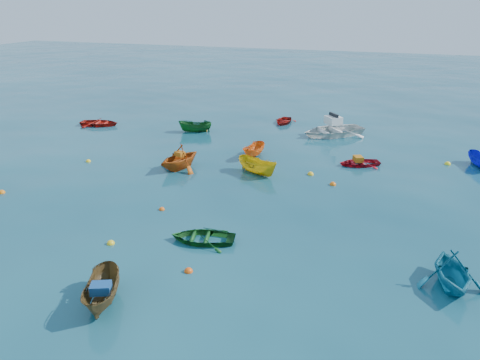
% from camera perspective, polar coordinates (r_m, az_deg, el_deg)
% --- Properties ---
extents(ground, '(160.00, 160.00, 0.00)m').
position_cam_1_polar(ground, '(22.46, -4.15, -5.36)').
color(ground, '#0A3A4D').
rests_on(ground, ground).
extents(sampan_brown_mid, '(2.12, 3.10, 1.12)m').
position_cam_1_polar(sampan_brown_mid, '(17.76, -16.25, -14.22)').
color(sampan_brown_mid, brown).
rests_on(sampan_brown_mid, ground).
extents(dinghy_orange_w, '(3.58, 3.84, 1.65)m').
position_cam_1_polar(dinghy_orange_w, '(29.79, -7.34, 1.41)').
color(dinghy_orange_w, '#C05212').
rests_on(dinghy_orange_w, ground).
extents(sampan_yellow_mid, '(3.13, 2.26, 1.14)m').
position_cam_1_polar(sampan_yellow_mid, '(28.65, 2.14, 0.75)').
color(sampan_yellow_mid, gold).
rests_on(sampan_yellow_mid, ground).
extents(dinghy_green_e, '(3.21, 2.58, 0.59)m').
position_cam_1_polar(dinghy_green_e, '(20.99, -4.53, -7.42)').
color(dinghy_green_e, '#12501A').
rests_on(dinghy_green_e, ground).
extents(dinghy_cyan_se, '(2.99, 3.31, 1.52)m').
position_cam_1_polar(dinghy_cyan_se, '(19.59, 24.18, -11.71)').
color(dinghy_cyan_se, teal).
rests_on(dinghy_cyan_se, ground).
extents(dinghy_red_nw, '(3.58, 2.85, 0.67)m').
position_cam_1_polar(dinghy_red_nw, '(41.40, -16.73, 6.37)').
color(dinghy_red_nw, '#A6160D').
rests_on(dinghy_red_nw, ground).
extents(sampan_orange_n, '(1.31, 2.70, 1.00)m').
position_cam_1_polar(sampan_orange_n, '(31.75, 1.72, 2.85)').
color(sampan_orange_n, orange).
rests_on(sampan_orange_n, ground).
extents(dinghy_red_ne, '(3.18, 2.82, 0.54)m').
position_cam_1_polar(dinghy_red_ne, '(31.09, 14.31, 1.76)').
color(dinghy_red_ne, '#B30E1B').
rests_on(dinghy_red_ne, ground).
extents(sampan_blue_far, '(1.88, 2.79, 1.01)m').
position_cam_1_polar(sampan_blue_far, '(33.49, 27.23, 1.41)').
color(sampan_blue_far, '#0E10BA').
rests_on(sampan_blue_far, ground).
extents(dinghy_red_far, '(1.86, 2.60, 0.54)m').
position_cam_1_polar(dinghy_red_far, '(40.72, 5.33, 6.95)').
color(dinghy_red_far, '#9D120D').
rests_on(dinghy_red_far, ground).
extents(sampan_green_far, '(2.82, 1.75, 1.02)m').
position_cam_1_polar(sampan_green_far, '(37.91, -5.47, 5.85)').
color(sampan_green_far, '#13521B').
rests_on(sampan_green_far, ground).
extents(motorboat_white, '(6.16, 5.99, 1.64)m').
position_cam_1_polar(motorboat_white, '(37.55, 11.19, 5.39)').
color(motorboat_white, white).
rests_on(motorboat_white, ground).
extents(tarp_blue_a, '(0.83, 0.74, 0.33)m').
position_cam_1_polar(tarp_blue_a, '(17.23, -16.61, -12.53)').
color(tarp_blue_a, '#184A8B').
rests_on(tarp_blue_a, sampan_brown_mid).
extents(tarp_orange_a, '(0.70, 0.61, 0.28)m').
position_cam_1_polar(tarp_orange_a, '(29.51, -7.36, 3.20)').
color(tarp_orange_a, orange).
rests_on(tarp_orange_a, dinghy_orange_w).
extents(tarp_orange_b, '(0.77, 0.85, 0.33)m').
position_cam_1_polar(tarp_orange_b, '(30.91, 14.21, 2.52)').
color(tarp_orange_b, '#BC6B13').
rests_on(tarp_orange_b, dinghy_red_ne).
extents(buoy_or_a, '(0.36, 0.36, 0.36)m').
position_cam_1_polar(buoy_or_a, '(29.00, -27.03, -1.42)').
color(buoy_or_a, orange).
rests_on(buoy_or_a, ground).
extents(buoy_ye_a, '(0.35, 0.35, 0.35)m').
position_cam_1_polar(buoy_ye_a, '(21.46, -15.47, -7.51)').
color(buoy_ye_a, yellow).
rests_on(buoy_ye_a, ground).
extents(buoy_or_b, '(0.35, 0.35, 0.35)m').
position_cam_1_polar(buoy_or_b, '(18.89, -6.29, -11.04)').
color(buoy_or_b, '#FC530D').
rests_on(buoy_or_b, ground).
extents(buoy_ye_b, '(0.33, 0.33, 0.33)m').
position_cam_1_polar(buoy_ye_b, '(32.35, -18.00, 2.14)').
color(buoy_ye_b, yellow).
rests_on(buoy_ye_b, ground).
extents(buoy_or_c, '(0.29, 0.29, 0.29)m').
position_cam_1_polar(buoy_or_c, '(24.17, -9.51, -3.60)').
color(buoy_or_c, '#F4590D').
rests_on(buoy_or_c, ground).
extents(buoy_ye_c, '(0.39, 0.39, 0.39)m').
position_cam_1_polar(buoy_ye_c, '(28.82, 8.59, 0.65)').
color(buoy_ye_c, yellow).
rests_on(buoy_ye_c, ground).
extents(buoy_or_d, '(0.38, 0.38, 0.38)m').
position_cam_1_polar(buoy_or_d, '(27.47, 11.24, -0.59)').
color(buoy_or_d, orange).
rests_on(buoy_or_d, ground).
extents(buoy_ye_d, '(0.38, 0.38, 0.38)m').
position_cam_1_polar(buoy_ye_d, '(38.05, -4.28, 5.95)').
color(buoy_ye_d, gold).
rests_on(buoy_ye_d, ground).
extents(buoy_or_e, '(0.34, 0.34, 0.34)m').
position_cam_1_polar(buoy_or_e, '(38.62, 14.29, 5.58)').
color(buoy_or_e, orange).
rests_on(buoy_or_e, ground).
extents(buoy_ye_e, '(0.39, 0.39, 0.39)m').
position_cam_1_polar(buoy_ye_e, '(33.12, 23.97, 1.75)').
color(buoy_ye_e, yellow).
rests_on(buoy_ye_e, ground).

